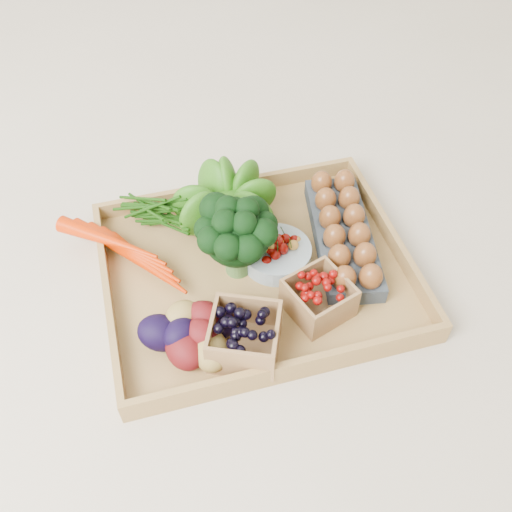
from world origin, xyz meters
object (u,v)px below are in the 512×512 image
object	(u,v)px
tray	(256,274)
cherry_bowl	(277,254)
egg_carton	(342,237)
broccoli	(237,248)

from	to	relation	value
tray	cherry_bowl	world-z (taller)	cherry_bowl
tray	egg_carton	bearing A→B (deg)	7.95
tray	cherry_bowl	xyz separation A→B (m)	(0.04, 0.02, 0.02)
cherry_bowl	egg_carton	xyz separation A→B (m)	(0.13, 0.01, 0.00)
broccoli	egg_carton	distance (m)	0.21
egg_carton	broccoli	bearing A→B (deg)	-166.60
tray	egg_carton	distance (m)	0.18
tray	broccoli	size ratio (longest dim) A/B	3.62
tray	broccoli	distance (m)	0.08
tray	broccoli	world-z (taller)	broccoli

